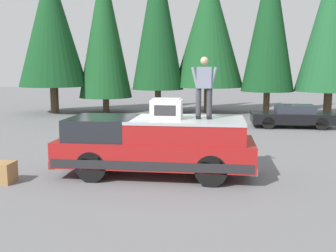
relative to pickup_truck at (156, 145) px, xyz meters
The scene contains 12 objects.
ground_plane 1.00m from the pickup_truck, ahead, with size 90.00×90.00×0.00m, color slate.
pickup_truck is the anchor object (origin of this frame).
compressor_unit 1.11m from the pickup_truck, 109.17° to the right, with size 0.65×0.84×0.56m.
person_on_truck_bed 2.15m from the pickup_truck, 89.30° to the right, with size 0.29×0.72×1.69m.
parked_car_black 11.11m from the pickup_truck, 29.98° to the right, with size 1.64×4.10×1.16m.
wooden_crate 4.17m from the pickup_truck, 107.89° to the left, with size 0.56×0.56×0.56m, color olive.
conifer_far_left 17.72m from the pickup_truck, 30.30° to the right, with size 4.15×4.15×10.13m.
conifer_left 16.35m from the pickup_truck, 18.15° to the right, with size 3.31×3.31×10.39m.
conifer_center_left 16.42m from the pickup_truck, ahead, with size 4.62×4.62×9.49m.
conifer_center_right 15.89m from the pickup_truck, ahead, with size 3.37×3.37×10.85m.
conifer_right 16.76m from the pickup_truck, 21.18° to the left, with size 3.55×3.55×10.10m.
conifer_far_right 17.44m from the pickup_truck, 32.83° to the left, with size 4.42×4.42×9.70m.
Camera 1 is at (-11.18, -1.75, 3.07)m, focal length 41.60 mm.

